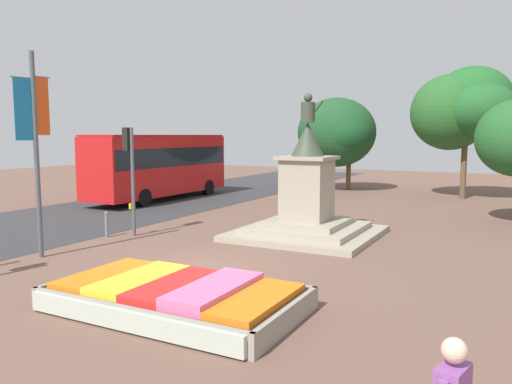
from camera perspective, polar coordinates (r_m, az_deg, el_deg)
ground_plane at (r=13.38m, az=-6.67°, el=-8.86°), size 79.85×79.85×0.00m
flower_planter at (r=10.47m, az=-9.25°, el=-11.75°), size 5.13×2.90×0.65m
statue_monument at (r=17.53m, az=5.83°, el=-1.50°), size 4.72×4.72×4.95m
traffic_light_mid_block at (r=17.96m, az=-14.18°, el=3.36°), size 0.41×0.29×3.80m
banner_pole at (r=15.54m, az=-23.90°, el=4.83°), size 0.23×1.15×5.87m
city_bus at (r=27.85m, az=-10.99°, el=3.30°), size 2.61×9.43×3.55m
kerb_bollard_north at (r=18.13m, az=-16.71°, el=-3.49°), size 0.13×0.13×0.90m
park_tree_far_right at (r=30.36m, az=22.72°, el=8.89°), size 5.70×5.30×7.34m
park_tree_mid_canopy at (r=32.41m, az=9.34°, el=6.66°), size 5.00×4.62×5.90m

